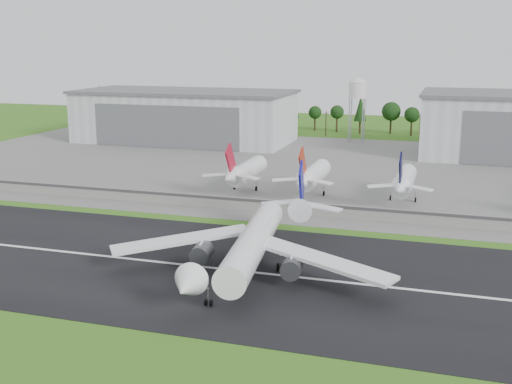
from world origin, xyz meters
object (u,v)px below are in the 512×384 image
(parked_jet_red_a, at_px, (244,172))
(parked_jet_navy, at_px, (403,182))
(main_airliner, at_px, (252,250))
(parked_jet_red_b, at_px, (311,176))

(parked_jet_red_a, bearing_deg, parked_jet_navy, -0.02)
(main_airliner, distance_m, parked_jet_red_a, 71.18)
(parked_jet_red_b, height_order, parked_jet_navy, parked_jet_red_b)
(parked_jet_red_a, xyz_separation_m, parked_jet_red_b, (20.86, -0.01, -0.05))
(main_airliner, relative_size, parked_jet_navy, 1.89)
(parked_jet_red_a, height_order, parked_jet_navy, parked_jet_red_a)
(main_airliner, distance_m, parked_jet_red_b, 67.06)
(main_airliner, bearing_deg, parked_jet_red_a, -77.72)
(parked_jet_red_a, distance_m, parked_jet_red_b, 20.86)
(main_airliner, distance_m, parked_jet_navy, 70.85)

